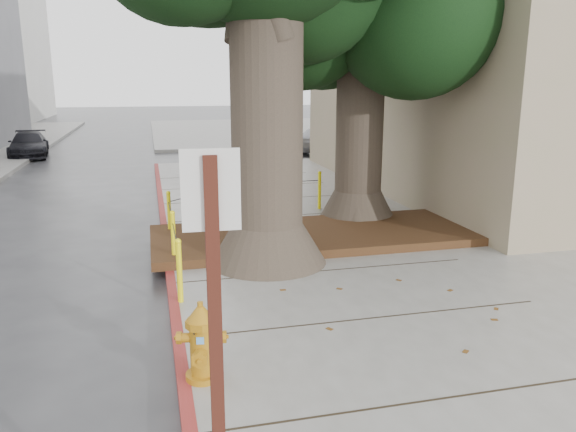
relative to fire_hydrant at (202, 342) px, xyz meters
name	(u,v)px	position (x,y,z in m)	size (l,w,h in m)	color
ground	(332,333)	(1.80, 1.04, -0.58)	(140.00, 140.00, 0.00)	#28282B
sidewalk_far	(276,130)	(7.80, 31.04, -0.50)	(16.00, 20.00, 0.15)	slate
curb_red	(170,277)	(-0.20, 3.54, -0.50)	(0.14, 26.00, 0.16)	maroon
planter_bed	(314,235)	(2.70, 4.94, -0.35)	(6.40, 2.60, 0.16)	black
building_corner	(567,20)	(11.80, 9.54, 4.42)	(12.00, 13.00, 10.00)	gray
building_side_white	(448,60)	(17.80, 27.04, 3.92)	(10.00, 10.00, 9.00)	silver
building_side_grey	(481,42)	(23.80, 33.04, 5.42)	(12.00, 14.00, 12.00)	slate
bollard_ring	(223,214)	(0.93, 5.41, 0.09)	(3.79, 5.39, 0.95)	yellow
fire_hydrant	(202,342)	(0.00, 0.00, 0.00)	(0.47, 0.44, 0.87)	#B47512
signpost	(217,388)	(-0.15, -2.90, 1.15)	(0.28, 0.07, 2.79)	#471911
car_silver	(331,140)	(7.64, 18.92, 0.07)	(1.52, 3.78, 1.29)	#959599
car_red	(362,138)	(9.14, 18.98, 0.09)	(1.41, 4.03, 1.33)	maroon
car_dark	(29,145)	(-5.52, 20.96, -0.04)	(1.51, 3.72, 1.08)	black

